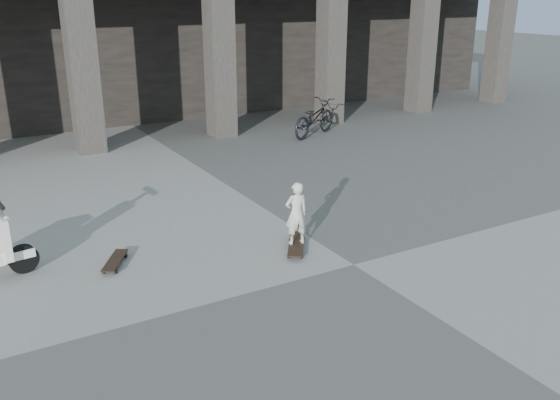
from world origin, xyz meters
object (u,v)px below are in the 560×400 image
longboard (296,244)px  bicycle (314,118)px  skateboard_spare (115,261)px  child (296,213)px

longboard → bicycle: bicycle is taller
skateboard_spare → child: (2.59, -0.81, 0.52)m
child → bicycle: size_ratio=0.52×
skateboard_spare → child: 2.76m
skateboard_spare → bicycle: 8.88m
skateboard_spare → child: child is taller
longboard → skateboard_spare: bearing=106.2°
longboard → child: size_ratio=0.95×
bicycle → longboard: bearing=119.7°
skateboard_spare → bicycle: (6.98, 5.47, 0.43)m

